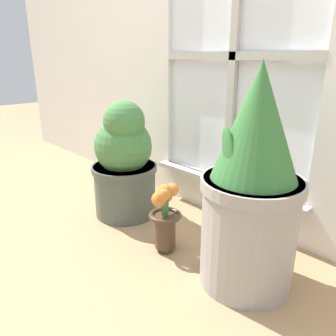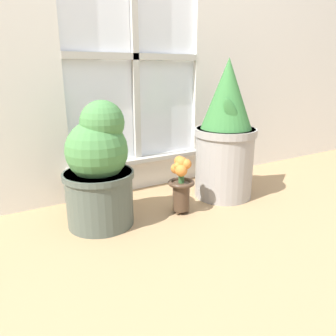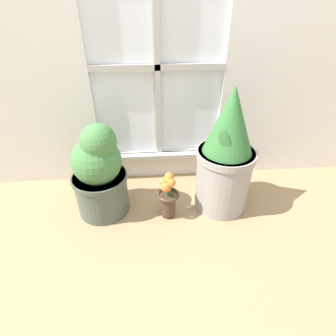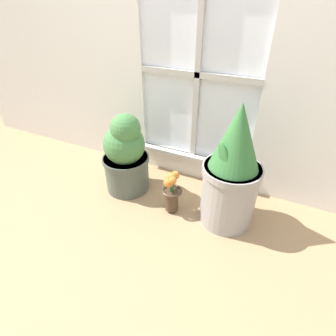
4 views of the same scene
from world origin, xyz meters
name	(u,v)px [view 3 (image 3 of 4)]	position (x,y,z in m)	size (l,w,h in m)	color
ground_plane	(165,229)	(0.00, 0.00, 0.00)	(10.00, 10.00, 0.00)	tan
potted_plant_left	(100,174)	(-0.37, 0.20, 0.27)	(0.33, 0.33, 0.59)	#4C564C
potted_plant_right	(226,157)	(0.37, 0.19, 0.36)	(0.35, 0.35, 0.77)	#9E9993
flower_vase	(168,194)	(0.03, 0.11, 0.17)	(0.14, 0.14, 0.30)	#473323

